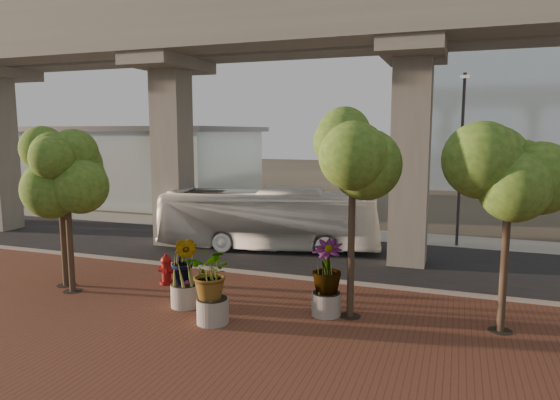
% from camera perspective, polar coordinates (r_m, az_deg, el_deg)
% --- Properties ---
extents(ground, '(160.00, 160.00, 0.00)m').
position_cam_1_polar(ground, '(22.79, -1.53, -7.22)').
color(ground, '#373128').
rests_on(ground, ground).
extents(brick_plaza, '(70.00, 13.00, 0.06)m').
position_cam_1_polar(brick_plaza, '(15.96, -12.29, -14.01)').
color(brick_plaza, brown).
rests_on(brick_plaza, ground).
extents(asphalt_road, '(90.00, 8.00, 0.04)m').
position_cam_1_polar(asphalt_road, '(24.60, 0.17, -6.04)').
color(asphalt_road, black).
rests_on(asphalt_road, ground).
extents(curb_strip, '(70.00, 0.25, 0.16)m').
position_cam_1_polar(curb_strip, '(20.98, -3.52, -8.34)').
color(curb_strip, gray).
rests_on(curb_strip, ground).
extents(far_sidewalk, '(90.00, 3.00, 0.06)m').
position_cam_1_polar(far_sidewalk, '(29.71, 3.72, -3.60)').
color(far_sidewalk, gray).
rests_on(far_sidewalk, ground).
extents(transit_viaduct, '(72.00, 5.60, 12.40)m').
position_cam_1_polar(transit_viaduct, '(23.92, 0.18, 11.12)').
color(transit_viaduct, gray).
rests_on(transit_viaduct, ground).
extents(station_pavilion, '(23.00, 13.00, 6.30)m').
position_cam_1_polar(station_pavilion, '(46.07, -17.79, 4.12)').
color(station_pavilion, silver).
rests_on(station_pavilion, ground).
extents(transit_bus, '(11.34, 4.54, 3.08)m').
position_cam_1_polar(transit_bus, '(25.09, -1.25, -2.21)').
color(transit_bus, white).
rests_on(transit_bus, ground).
extents(fire_hydrant, '(0.59, 0.53, 1.19)m').
position_cam_1_polar(fire_hydrant, '(19.94, -12.85, -7.75)').
color(fire_hydrant, maroon).
rests_on(fire_hydrant, ground).
extents(planter_front, '(2.20, 2.20, 2.42)m').
position_cam_1_polar(planter_front, '(15.52, -7.78, -8.69)').
color(planter_front, '#9B998C').
rests_on(planter_front, ground).
extents(planter_right, '(2.30, 2.30, 2.46)m').
position_cam_1_polar(planter_right, '(16.09, 5.36, -7.97)').
color(planter_right, gray).
rests_on(planter_right, ground).
extents(planter_left, '(2.17, 2.17, 2.38)m').
position_cam_1_polar(planter_left, '(17.12, -10.85, -7.25)').
color(planter_left, '#A29E92').
rests_on(planter_left, ground).
extents(street_tree_far_west, '(3.87, 3.87, 6.26)m').
position_cam_1_polar(street_tree_far_west, '(20.32, -23.91, 3.27)').
color(street_tree_far_west, '#483529').
rests_on(street_tree_far_west, ground).
extents(street_tree_near_west, '(3.21, 3.21, 5.77)m').
position_cam_1_polar(street_tree_near_west, '(19.47, -23.25, 2.54)').
color(street_tree_near_west, '#483529').
rests_on(street_tree_near_west, ground).
extents(street_tree_near_east, '(3.56, 3.56, 6.72)m').
position_cam_1_polar(street_tree_near_east, '(15.48, 8.34, 4.84)').
color(street_tree_near_east, '#483529').
rests_on(street_tree_near_east, ground).
extents(street_tree_far_east, '(3.49, 3.49, 6.13)m').
position_cam_1_polar(street_tree_far_east, '(15.61, 24.76, 2.16)').
color(street_tree_far_east, '#483529').
rests_on(street_tree_far_east, ground).
extents(streetlamp_west, '(0.44, 1.29, 8.87)m').
position_cam_1_polar(streetlamp_west, '(30.71, -12.12, 6.29)').
color(streetlamp_west, '#2B2B30').
rests_on(streetlamp_west, ground).
extents(streetlamp_east, '(0.43, 1.26, 8.67)m').
position_cam_1_polar(streetlamp_east, '(26.89, 20.01, 5.54)').
color(streetlamp_east, '#323238').
rests_on(streetlamp_east, ground).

